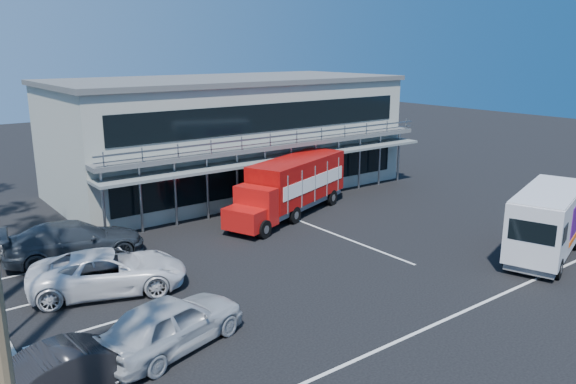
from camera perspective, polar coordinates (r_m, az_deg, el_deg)
ground at (r=25.03m, az=6.29°, el=-7.05°), size 120.00×120.00×0.00m
building at (r=37.47m, az=-6.06°, el=5.93°), size 22.40×12.00×7.30m
red_truck at (r=31.28m, az=0.37°, el=0.71°), size 9.46×5.31×3.13m
white_van at (r=27.39m, az=24.82°, el=-2.79°), size 6.74×4.04×3.12m
parked_car_a at (r=18.20m, az=-11.81°, el=-12.90°), size 5.39×3.31×1.71m
parked_car_b at (r=16.97m, az=-20.55°, el=-16.25°), size 4.48×1.92×1.44m
parked_car_c at (r=22.80m, az=-17.74°, el=-7.69°), size 6.39×4.48×1.62m
parked_car_d at (r=26.59m, az=-20.87°, el=-4.67°), size 6.26×3.37×1.72m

